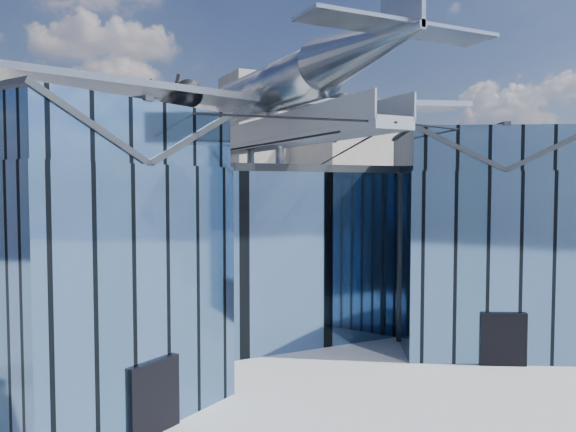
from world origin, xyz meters
name	(u,v)px	position (x,y,z in m)	size (l,w,h in m)	color
ground_plane	(306,364)	(0.00, 0.00, 0.00)	(120.00, 120.00, 0.00)	#939397
museum	(259,242)	(0.00, 5.82, 5.54)	(32.88, 24.50, 17.60)	#486B94
bg_towers	(133,177)	(1.45, 50.49, 10.01)	(77.00, 24.50, 26.00)	gray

